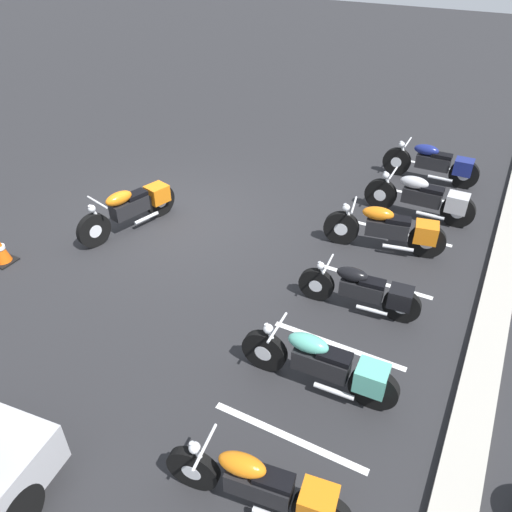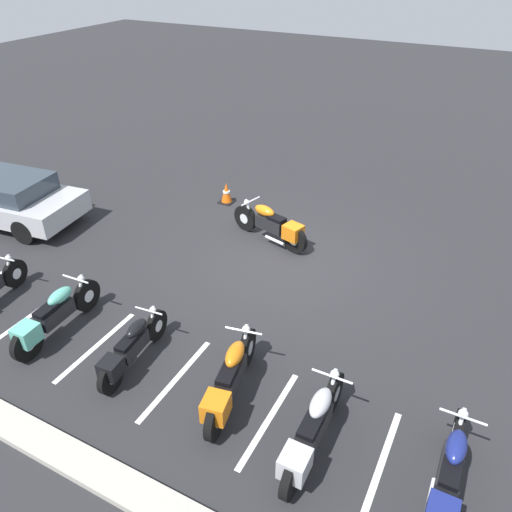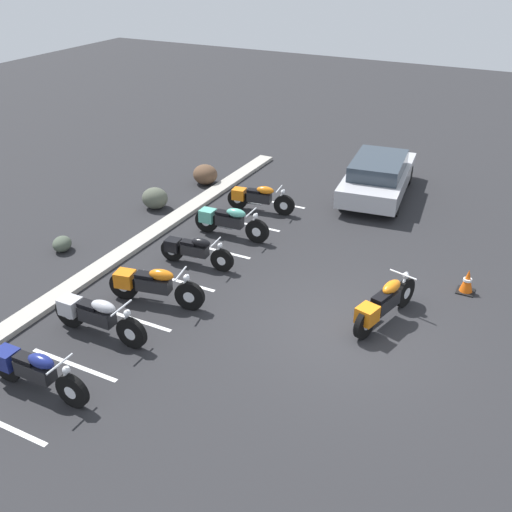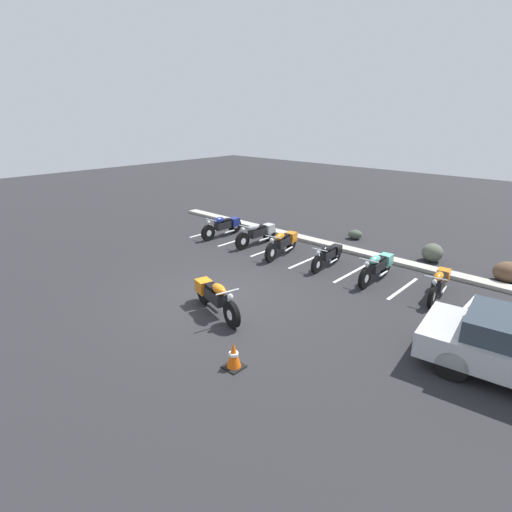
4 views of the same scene
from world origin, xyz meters
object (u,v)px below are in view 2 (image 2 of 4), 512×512
parked_bike_4 (53,316)px  car_silver (2,197)px  parked_bike_0 (448,477)px  parked_bike_3 (131,348)px  motorcycle_orange_featured (273,225)px  parked_bike_2 (230,379)px  traffic_cone (226,193)px  parked_bike_1 (312,430)px

parked_bike_4 → car_silver: car_silver is taller
parked_bike_0 → parked_bike_3: bearing=89.3°
car_silver → motorcycle_orange_featured: bearing=-168.7°
parked_bike_2 → traffic_cone: bearing=20.0°
parked_bike_0 → parked_bike_4: parked_bike_0 is taller
parked_bike_3 → parked_bike_2: bearing=-91.3°
parked_bike_2 → parked_bike_3: 1.93m
parked_bike_0 → car_silver: car_silver is taller
parked_bike_1 → motorcycle_orange_featured: bearing=30.9°
parked_bike_1 → traffic_cone: (5.29, -6.57, -0.20)m
parked_bike_0 → parked_bike_1: size_ratio=0.98×
parked_bike_2 → traffic_cone: (3.75, -6.27, -0.20)m
parked_bike_2 → car_silver: car_silver is taller
motorcycle_orange_featured → parked_bike_2: bearing=123.0°
motorcycle_orange_featured → parked_bike_4: motorcycle_orange_featured is taller
parked_bike_1 → traffic_cone: parked_bike_1 is taller
motorcycle_orange_featured → car_silver: size_ratio=0.50×
parked_bike_1 → parked_bike_4: (5.30, -0.15, -0.02)m
parked_bike_1 → parked_bike_4: bearing=88.0°
motorcycle_orange_featured → parked_bike_1: (-3.15, 5.18, 0.00)m
parked_bike_3 → parked_bike_1: bearing=-98.0°
motorcycle_orange_featured → parked_bike_3: 5.01m
car_silver → traffic_cone: bearing=-149.1°
traffic_cone → parked_bike_2: bearing=120.9°
parked_bike_1 → parked_bike_3: size_ratio=1.15×
car_silver → parked_bike_3: bearing=150.3°
parked_bike_0 → parked_bike_4: size_ratio=1.01×
parked_bike_2 → traffic_cone: parked_bike_2 is taller
parked_bike_1 → traffic_cone: bearing=38.4°
car_silver → traffic_cone: car_silver is taller
parked_bike_2 → traffic_cone: size_ratio=3.84×
parked_bike_3 → traffic_cone: size_ratio=3.38×
parked_bike_4 → parked_bike_2: bearing=-90.1°
parked_bike_0 → traffic_cone: parked_bike_0 is taller
traffic_cone → parked_bike_3: bearing=105.9°
parked_bike_1 → parked_bike_0: bearing=-85.6°
parked_bike_2 → parked_bike_4: (3.75, 0.15, -0.01)m
parked_bike_4 → traffic_cone: bearing=-2.5°
parked_bike_4 → parked_bike_1: bearing=-94.1°
motorcycle_orange_featured → parked_bike_2: size_ratio=0.99×
motorcycle_orange_featured → car_silver: bearing=32.9°
parked_bike_0 → car_silver: bearing=76.3°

